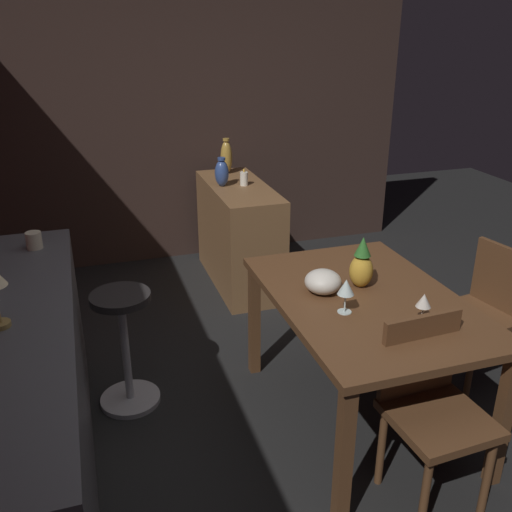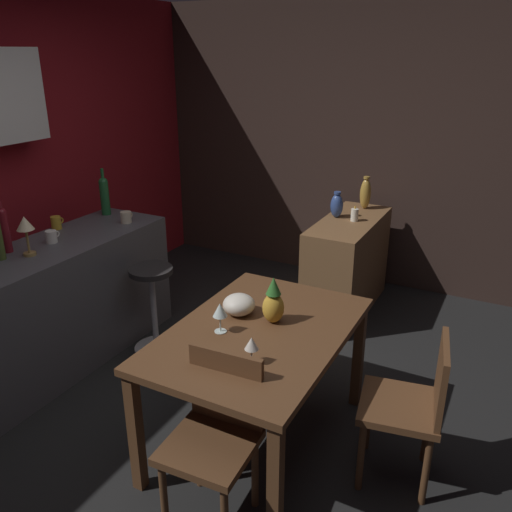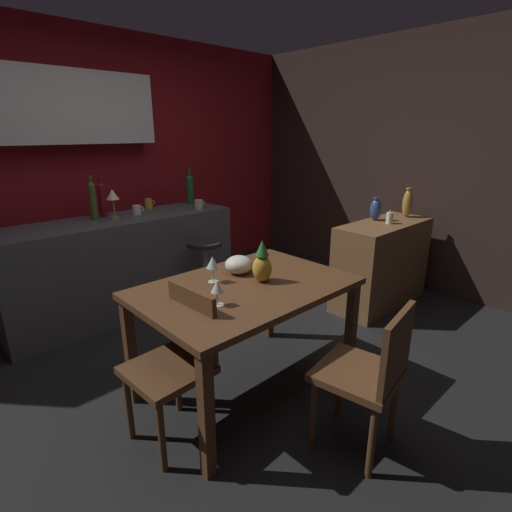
# 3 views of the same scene
# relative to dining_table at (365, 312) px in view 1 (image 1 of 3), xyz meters

# --- Properties ---
(ground_plane) EXTENTS (9.00, 9.00, 0.00)m
(ground_plane) POSITION_rel_dining_table_xyz_m (0.08, 0.29, -0.65)
(ground_plane) COLOR black
(wall_side_right) EXTENTS (0.10, 4.40, 2.60)m
(wall_side_right) POSITION_rel_dining_table_xyz_m (2.63, 0.59, 0.65)
(wall_side_right) COLOR #33231E
(wall_side_right) RESTS_ON ground_plane
(dining_table) EXTENTS (1.31, 0.88, 0.74)m
(dining_table) POSITION_rel_dining_table_xyz_m (0.00, 0.00, 0.00)
(dining_table) COLOR #56351E
(dining_table) RESTS_ON ground_plane
(kitchen_counter) EXTENTS (2.10, 0.60, 0.90)m
(kitchen_counter) POSITION_rel_dining_table_xyz_m (-0.04, 1.68, -0.20)
(kitchen_counter) COLOR #4C4C51
(kitchen_counter) RESTS_ON ground_plane
(sideboard_cabinet) EXTENTS (1.10, 0.44, 0.82)m
(sideboard_cabinet) POSITION_rel_dining_table_xyz_m (1.88, 0.11, -0.24)
(sideboard_cabinet) COLOR brown
(sideboard_cabinet) RESTS_ON ground_plane
(chair_near_window) EXTENTS (0.42, 0.42, 0.85)m
(chair_near_window) POSITION_rel_dining_table_xyz_m (-0.54, -0.05, -0.18)
(chair_near_window) COLOR #56351E
(chair_near_window) RESTS_ON ground_plane
(chair_by_doorway) EXTENTS (0.46, 0.46, 0.84)m
(chair_by_doorway) POSITION_rel_dining_table_xyz_m (0.11, -0.82, -0.18)
(chair_by_doorway) COLOR #56351E
(chair_by_doorway) RESTS_ON ground_plane
(bar_stool) EXTENTS (0.34, 0.34, 0.68)m
(bar_stool) POSITION_rel_dining_table_xyz_m (0.53, 1.16, -0.29)
(bar_stool) COLOR #262323
(bar_stool) RESTS_ON ground_plane
(wine_glass_left) EXTENTS (0.08, 0.08, 0.17)m
(wine_glass_left) POSITION_rel_dining_table_xyz_m (-0.11, 0.18, 0.21)
(wine_glass_left) COLOR silver
(wine_glass_left) RESTS_ON dining_table
(wine_glass_right) EXTENTS (0.07, 0.07, 0.14)m
(wine_glass_right) POSITION_rel_dining_table_xyz_m (-0.30, -0.11, 0.19)
(wine_glass_right) COLOR silver
(wine_glass_right) RESTS_ON dining_table
(pineapple_centerpiece) EXTENTS (0.12, 0.12, 0.27)m
(pineapple_centerpiece) POSITION_rel_dining_table_xyz_m (0.12, -0.03, 0.20)
(pineapple_centerpiece) COLOR gold
(pineapple_centerpiece) RESTS_ON dining_table
(fruit_bowl) EXTENTS (0.19, 0.19, 0.12)m
(fruit_bowl) POSITION_rel_dining_table_xyz_m (0.11, 0.19, 0.15)
(fruit_bowl) COLOR beige
(fruit_bowl) RESTS_ON dining_table
(cup_cream) EXTENTS (0.12, 0.08, 0.09)m
(cup_cream) POSITION_rel_dining_table_xyz_m (0.76, 1.55, 0.29)
(cup_cream) COLOR beige
(cup_cream) RESTS_ON kitchen_counter
(pillar_candle_tall) EXTENTS (0.06, 0.06, 0.13)m
(pillar_candle_tall) POSITION_rel_dining_table_xyz_m (1.87, 0.07, 0.22)
(pillar_candle_tall) COLOR white
(pillar_candle_tall) RESTS_ON sideboard_cabinet
(vase_brass) EXTENTS (0.10, 0.10, 0.29)m
(vase_brass) POSITION_rel_dining_table_xyz_m (2.26, 0.11, 0.31)
(vase_brass) COLOR #B78C38
(vase_brass) RESTS_ON sideboard_cabinet
(vase_ceramic_blue) EXTENTS (0.11, 0.11, 0.22)m
(vase_ceramic_blue) POSITION_rel_dining_table_xyz_m (1.90, 0.24, 0.27)
(vase_ceramic_blue) COLOR #334C8C
(vase_ceramic_blue) RESTS_ON sideboard_cabinet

